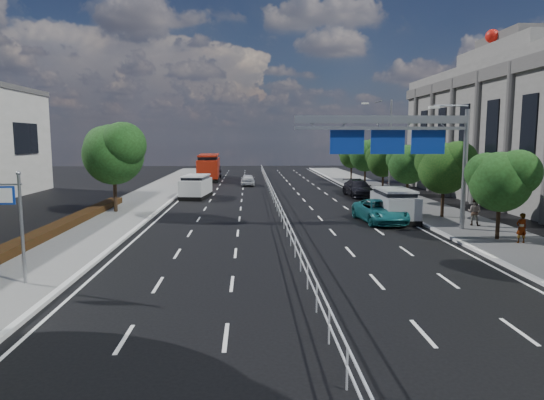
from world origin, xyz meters
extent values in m
plane|color=black|center=(0.00, 0.00, 0.00)|extent=(160.00, 160.00, 0.00)
cube|color=silver|center=(-9.00, 0.00, 0.07)|extent=(0.25, 140.00, 0.15)
cube|color=silver|center=(9.00, 0.00, 0.07)|extent=(0.25, 140.00, 0.15)
cube|color=silver|center=(0.00, 22.50, 1.00)|extent=(0.05, 85.00, 0.05)
cube|color=silver|center=(0.00, 22.50, 0.55)|extent=(0.05, 85.00, 0.05)
cube|color=black|center=(-13.30, 5.00, 0.36)|extent=(1.00, 36.00, 0.44)
cylinder|color=gray|center=(-10.50, 0.00, 2.10)|extent=(0.12, 0.12, 4.20)
sphere|color=gray|center=(-10.50, 0.00, 4.25)|extent=(0.18, 0.18, 0.18)
cylinder|color=gray|center=(-11.05, 0.00, 3.85)|extent=(1.30, 0.07, 0.07)
cylinder|color=gray|center=(10.60, 10.00, 3.60)|extent=(0.28, 0.28, 7.20)
cube|color=gray|center=(5.60, 10.00, 6.60)|extent=(10.20, 0.25, 0.45)
cube|color=gray|center=(5.60, 10.00, 6.10)|extent=(10.20, 0.18, 0.18)
cylinder|color=gray|center=(9.60, 10.00, 7.40)|extent=(2.00, 0.10, 0.10)
cube|color=silver|center=(8.60, 10.00, 7.30)|extent=(0.60, 0.25, 0.15)
cube|color=navy|center=(8.40, 10.18, 5.30)|extent=(2.00, 0.08, 1.40)
cube|color=white|center=(8.40, 10.23, 5.30)|extent=(1.80, 0.02, 1.20)
cube|color=navy|center=(6.00, 10.18, 5.30)|extent=(2.00, 0.08, 1.40)
cube|color=white|center=(6.00, 10.23, 5.30)|extent=(1.80, 0.02, 1.20)
cube|color=navy|center=(3.60, 10.18, 5.30)|extent=(2.00, 0.08, 1.40)
cube|color=white|center=(3.60, 10.23, 5.30)|extent=(1.80, 0.02, 1.20)
cylinder|color=gray|center=(10.80, 26.00, 4.50)|extent=(0.16, 0.16, 9.00)
cylinder|color=gray|center=(9.60, 26.00, 8.80)|extent=(0.10, 2.40, 0.10)
cube|color=silver|center=(8.40, 26.00, 8.65)|extent=(0.60, 0.25, 0.15)
cube|color=#4C4947|center=(16.90, 22.00, 10.60)|extent=(0.40, 36.00, 1.00)
sphere|color=#B2140C|center=(17.80, 22.00, 13.80)|extent=(1.10, 1.10, 1.10)
cylinder|color=black|center=(-12.00, 18.00, 1.75)|extent=(0.28, 0.28, 3.50)
sphere|color=black|center=(-12.00, 18.00, 4.34)|extent=(4.40, 4.40, 4.40)
sphere|color=black|center=(-11.12, 17.34, 5.04)|extent=(3.30, 3.30, 3.30)
sphere|color=black|center=(-12.77, 18.66, 4.90)|extent=(3.08, 3.08, 3.08)
cylinder|color=black|center=(11.20, 7.00, 1.30)|extent=(0.21, 0.21, 2.60)
sphere|color=black|center=(11.20, 7.00, 3.22)|extent=(3.20, 3.20, 3.20)
sphere|color=black|center=(11.84, 6.52, 3.74)|extent=(2.40, 2.40, 2.40)
sphere|color=black|center=(10.64, 7.48, 3.64)|extent=(2.24, 2.24, 2.24)
cylinder|color=black|center=(11.20, 14.50, 1.40)|extent=(0.22, 0.22, 2.80)
sphere|color=black|center=(11.20, 14.50, 3.47)|extent=(3.50, 3.50, 3.50)
sphere|color=black|center=(11.90, 13.97, 4.03)|extent=(2.62, 2.62, 2.62)
sphere|color=black|center=(10.59, 15.03, 3.92)|extent=(2.45, 2.45, 2.45)
cylinder|color=black|center=(11.20, 22.00, 1.35)|extent=(0.22, 0.22, 2.70)
sphere|color=black|center=(11.20, 22.00, 3.35)|extent=(3.30, 3.30, 3.30)
sphere|color=black|center=(11.86, 21.50, 3.89)|extent=(2.48, 2.48, 2.47)
sphere|color=black|center=(10.62, 22.50, 3.78)|extent=(2.31, 2.31, 2.31)
cylinder|color=black|center=(11.20, 29.50, 1.32)|extent=(0.21, 0.21, 2.65)
sphere|color=black|center=(11.20, 29.50, 3.29)|extent=(3.20, 3.20, 3.20)
sphere|color=black|center=(11.84, 29.02, 3.82)|extent=(2.40, 2.40, 2.40)
sphere|color=black|center=(10.64, 29.98, 3.71)|extent=(2.24, 2.24, 2.24)
cylinder|color=black|center=(11.20, 37.00, 1.43)|extent=(0.23, 0.23, 2.85)
sphere|color=black|center=(11.20, 37.00, 3.53)|extent=(3.60, 3.60, 3.60)
sphere|color=black|center=(11.92, 36.46, 4.10)|extent=(2.70, 2.70, 2.70)
sphere|color=black|center=(10.57, 37.54, 3.99)|extent=(2.52, 2.52, 2.52)
cylinder|color=black|center=(11.20, 44.50, 1.30)|extent=(0.21, 0.21, 2.60)
sphere|color=black|center=(11.20, 44.50, 3.22)|extent=(3.10, 3.10, 3.10)
sphere|color=black|center=(11.82, 44.03, 3.74)|extent=(2.32, 2.33, 2.32)
sphere|color=black|center=(10.66, 44.97, 3.64)|extent=(2.17, 2.17, 2.17)
cube|color=black|center=(-7.06, 27.13, 0.18)|extent=(2.74, 5.16, 0.35)
cube|color=silver|center=(-7.06, 27.13, 1.03)|extent=(2.68, 5.06, 1.46)
cube|color=black|center=(-7.06, 27.13, 1.76)|extent=(2.35, 3.70, 0.64)
cube|color=silver|center=(-7.06, 27.13, 2.08)|extent=(2.46, 3.99, 0.13)
cylinder|color=black|center=(-8.13, 25.66, 0.36)|extent=(0.40, 0.76, 0.73)
cylinder|color=black|center=(-6.39, 25.44, 0.36)|extent=(0.40, 0.76, 0.73)
cylinder|color=black|center=(-7.73, 28.83, 0.36)|extent=(0.40, 0.76, 0.73)
cylinder|color=black|center=(-5.99, 28.60, 0.36)|extent=(0.40, 0.76, 0.73)
cube|color=black|center=(-7.50, 47.52, 0.17)|extent=(3.08, 11.39, 0.34)
cube|color=maroon|center=(-7.50, 47.52, 1.62)|extent=(3.02, 11.17, 2.30)
cube|color=black|center=(-7.50, 47.52, 2.77)|extent=(2.70, 8.06, 1.01)
cube|color=maroon|center=(-7.50, 47.52, 3.28)|extent=(2.83, 8.73, 0.20)
cylinder|color=black|center=(-8.48, 43.83, 0.35)|extent=(0.32, 0.71, 0.70)
cylinder|color=black|center=(-6.27, 43.90, 0.35)|extent=(0.32, 0.71, 0.70)
cylinder|color=black|center=(-8.73, 51.14, 0.35)|extent=(0.32, 0.71, 0.70)
cylinder|color=black|center=(-6.52, 51.21, 0.35)|extent=(0.32, 0.71, 0.70)
imported|color=silver|center=(-2.26, 38.97, 0.68)|extent=(1.64, 4.01, 1.36)
imported|color=black|center=(-7.11, 51.78, 0.82)|extent=(2.35, 5.16, 1.64)
cube|color=black|center=(7.68, 14.00, 0.18)|extent=(2.27, 5.18, 0.35)
cube|color=#93959A|center=(7.68, 14.00, 1.03)|extent=(2.23, 5.08, 1.45)
cube|color=black|center=(7.68, 14.00, 1.75)|extent=(2.03, 3.66, 0.64)
cube|color=#93959A|center=(7.68, 14.00, 2.07)|extent=(2.12, 3.97, 0.13)
cylinder|color=black|center=(6.75, 12.35, 0.36)|extent=(0.32, 0.73, 0.72)
cylinder|color=black|center=(8.55, 12.32, 0.36)|extent=(0.32, 0.73, 0.72)
cylinder|color=black|center=(6.82, 15.68, 0.36)|extent=(0.32, 0.73, 0.72)
cylinder|color=black|center=(8.61, 15.65, 0.36)|extent=(0.32, 0.73, 0.72)
imported|color=#155D62|center=(6.50, 13.17, 0.75)|extent=(2.93, 5.57, 1.50)
imported|color=black|center=(8.30, 27.54, 0.78)|extent=(2.38, 5.43, 1.55)
imported|color=gray|center=(11.91, 5.96, 0.92)|extent=(0.60, 0.42, 1.57)
imported|color=gray|center=(11.85, 11.08, 0.98)|extent=(1.04, 1.03, 1.69)
camera|label=1|loc=(-2.13, -17.98, 5.52)|focal=32.00mm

